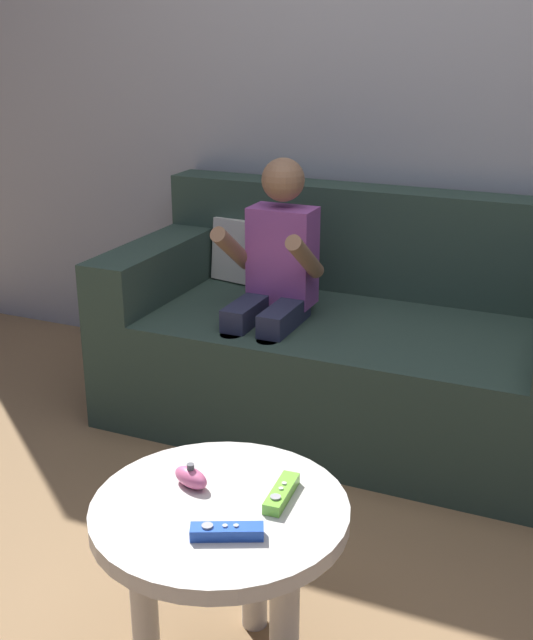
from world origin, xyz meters
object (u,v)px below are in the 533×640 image
Objects in this scene: coffee_table at (222,537)px; game_remote_lime_far_corner at (281,493)px; couch at (351,343)px; nunchuk_pink at (191,477)px; person_seated_on_couch at (273,282)px; game_remote_blue_near_edge at (227,532)px.

game_remote_lime_far_corner is (0.11, 0.07, 0.09)m from coffee_table.
couch is 1.26m from nunchuk_pink.
game_remote_lime_far_corner is at bearing -65.62° from person_seated_on_couch.
nunchuk_pink is at bearing -75.49° from person_seated_on_couch.
couch is 1.76× the size of person_seated_on_couch.
person_seated_on_couch is at bearing -142.30° from couch.
game_remote_lime_far_corner is at bearing -78.57° from couch.
game_remote_lime_far_corner is (0.19, 0.03, -0.01)m from nunchuk_pink.
game_remote_blue_near_edge is at bearing -57.99° from coffee_table.
couch is 1.40m from game_remote_blue_near_edge.
nunchuk_pink is 0.70× the size of game_remote_lime_far_corner.
game_remote_blue_near_edge is at bearing -41.54° from nunchuk_pink.
nunchuk_pink is at bearing -87.62° from couch.
person_seated_on_couch is 1.28m from game_remote_blue_near_edge.
nunchuk_pink is (-0.09, 0.03, 0.10)m from coffee_table.
nunchuk_pink reaches higher than coffee_table.
couch is 1.25m from game_remote_lime_far_corner.
person_seated_on_couch is at bearing 114.38° from game_remote_lime_far_corner.
game_remote_lime_far_corner is (0.04, 0.17, 0.00)m from game_remote_blue_near_edge.
game_remote_blue_near_edge is 1.43× the size of nunchuk_pink.
game_remote_blue_near_edge is 0.20m from nunchuk_pink.
person_seated_on_couch is 1.76× the size of coffee_table.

